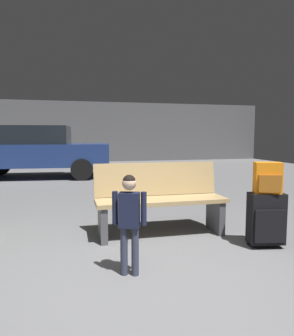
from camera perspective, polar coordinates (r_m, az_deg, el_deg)
The scene contains 7 objects.
ground_plane at distance 6.50m, azimuth -7.79°, elevation -5.61°, with size 18.00×18.00×0.10m, color slate.
garage_back_wall at distance 15.21m, azimuth -11.59°, elevation 6.33°, with size 18.00×0.12×2.80m, color #565658.
bench at distance 3.99m, azimuth 2.30°, elevation -5.60°, with size 1.60×0.54×0.89m.
suitcase at distance 3.79m, azimuth 20.53°, elevation -8.47°, with size 0.41×0.29×0.60m.
backpack_bright at distance 3.71m, azimuth 20.77°, elevation -1.71°, with size 0.32×0.26×0.34m.
child at distance 2.81m, azimuth -3.20°, elevation -8.19°, with size 0.29×0.22×0.90m.
parked_car_far at distance 9.89m, azimuth -19.15°, elevation 3.02°, with size 4.25×2.11×1.51m.
Camera 1 is at (-0.69, -2.34, 1.23)m, focal length 34.13 mm.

